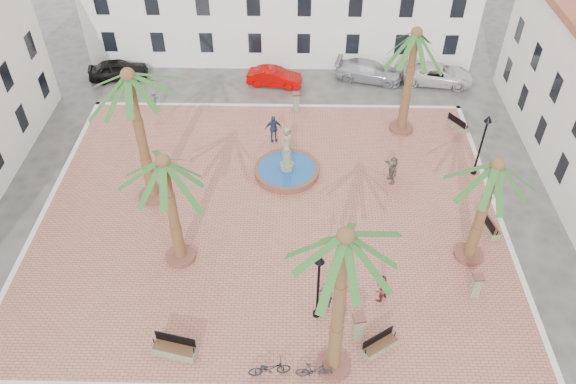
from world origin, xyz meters
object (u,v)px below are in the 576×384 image
object	(u,v)px
bench_e	(488,226)
bollard_e	(476,285)
cyclist_a	(326,294)
car_silver	(369,71)
litter_bin	(342,306)
palm_nw	(131,91)
pedestrian_fountain_b	(273,128)
palm_e	(493,178)
bicycle_a	(269,368)
pedestrian_east	(392,170)
car_red	(274,77)
fountain	(287,170)
bench_se	(380,346)
pedestrian_fountain_a	(287,139)
car_black	(118,69)
palm_sw	(166,175)
lamppost_e	(484,135)
bicycle_b	(314,370)
bench_s	(175,349)
car_white	(438,74)
pedestrian_north	(155,100)
palm_s	(344,253)
bollard_se	(358,327)
bollard_n	(296,101)
palm_ne	(415,45)
bench_ne	(458,125)
lamppost_s	(319,276)
cyclist_b	(381,288)

from	to	relation	value
bench_e	bollard_e	bearing A→B (deg)	146.15
cyclist_a	car_silver	xyz separation A→B (m)	(3.95, 21.63, -0.30)
litter_bin	palm_nw	bearing A→B (deg)	143.23
bench_e	cyclist_a	size ratio (longest dim) A/B	1.07
pedestrian_fountain_b	palm_e	bearing A→B (deg)	-56.72
bollard_e	bicycle_a	size ratio (longest dim) A/B	0.76
pedestrian_east	car_red	world-z (taller)	pedestrian_east
fountain	bicycle_a	bearing A→B (deg)	-91.87
bench_se	pedestrian_fountain_a	world-z (taller)	pedestrian_fountain_a
cyclist_a	pedestrian_east	size ratio (longest dim) A/B	1.01
car_black	palm_sw	bearing A→B (deg)	-169.79
pedestrian_east	palm_e	bearing A→B (deg)	20.17
lamppost_e	litter_bin	size ratio (longest dim) A/B	6.01
palm_e	bicycle_b	size ratio (longest dim) A/B	4.04
bench_s	car_white	bearing A→B (deg)	69.26
pedestrian_north	car_red	distance (m)	9.08
palm_e	pedestrian_fountain_a	xyz separation A→B (m)	(-9.76, 8.91, -4.52)
bollard_e	car_white	world-z (taller)	bollard_e
palm_s	car_silver	xyz separation A→B (m)	(3.71, 24.90, -6.85)
bollard_se	bollard_n	distance (m)	18.99
bench_se	pedestrian_fountain_a	bearing A→B (deg)	73.89
palm_ne	bench_ne	bearing A→B (deg)	3.69
pedestrian_north	bench_ne	bearing A→B (deg)	-95.63
bench_se	car_white	size ratio (longest dim) A/B	0.34
palm_s	bench_s	bearing A→B (deg)	175.69
bench_e	lamppost_e	xyz separation A→B (m)	(0.33, 4.88, 2.60)
cyclist_a	bicycle_b	size ratio (longest dim) A/B	1.10
pedestrian_fountain_b	car_silver	world-z (taller)	pedestrian_fountain_b
pedestrian_fountain_a	car_white	size ratio (longest dim) A/B	0.34
pedestrian_east	lamppost_s	bearing A→B (deg)	-34.58
palm_e	pedestrian_north	xyz separation A→B (m)	(-19.12, 13.50, -4.58)
pedestrian_fountain_b	palm_sw	bearing A→B (deg)	-126.78
palm_sw	car_white	distance (m)	25.28
bicycle_b	litter_bin	bearing A→B (deg)	-22.04
lamppost_e	bollard_n	distance (m)	13.12
bench_s	pedestrian_east	world-z (taller)	pedestrian_east
bollard_e	pedestrian_east	size ratio (longest dim) A/B	0.79
palm_s	car_black	world-z (taller)	palm_s
palm_e	pedestrian_north	world-z (taller)	palm_e
palm_ne	pedestrian_north	bearing A→B (deg)	173.22
palm_s	bollard_n	distance (m)	21.47
palm_s	car_silver	world-z (taller)	palm_s
bench_s	bench_ne	bearing A→B (deg)	60.56
bicycle_a	palm_ne	bearing A→B (deg)	-31.53
cyclist_b	pedestrian_east	bearing A→B (deg)	-144.40
bench_ne	fountain	bearing A→B (deg)	80.24
bench_ne	lamppost_s	xyz separation A→B (m)	(-9.88, -15.62, 2.61)
lamppost_e	bicycle_a	bearing A→B (deg)	-130.67
bollard_e	bicycle_b	size ratio (longest dim) A/B	0.86
bollard_se	pedestrian_north	distance (m)	22.62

